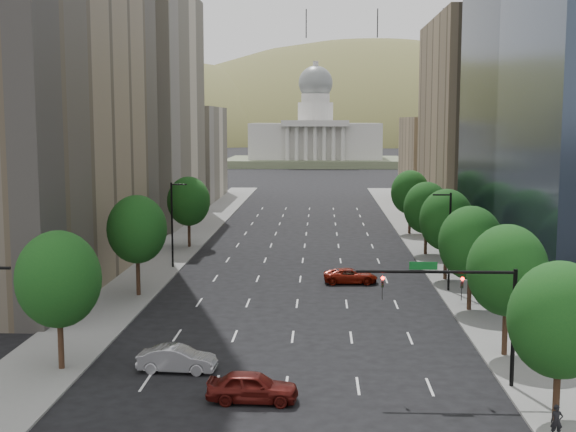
# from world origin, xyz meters

# --- Properties ---
(sidewalk_left) EXTENTS (6.00, 200.00, 0.15)m
(sidewalk_left) POSITION_xyz_m (-15.50, 60.00, 0.07)
(sidewalk_left) COLOR slate
(sidewalk_left) RESTS_ON ground
(sidewalk_right) EXTENTS (6.00, 200.00, 0.15)m
(sidewalk_right) POSITION_xyz_m (15.50, 60.00, 0.07)
(sidewalk_right) COLOR slate
(sidewalk_right) RESTS_ON ground
(midrise_cream_left) EXTENTS (14.00, 30.00, 35.00)m
(midrise_cream_left) POSITION_xyz_m (-25.00, 103.00, 17.50)
(midrise_cream_left) COLOR beige
(midrise_cream_left) RESTS_ON ground
(filler_left) EXTENTS (14.00, 26.00, 18.00)m
(filler_left) POSITION_xyz_m (-25.00, 136.00, 9.00)
(filler_left) COLOR beige
(filler_left) RESTS_ON ground
(parking_tan_right) EXTENTS (14.00, 30.00, 30.00)m
(parking_tan_right) POSITION_xyz_m (25.00, 100.00, 15.00)
(parking_tan_right) COLOR #8C7759
(parking_tan_right) RESTS_ON ground
(filler_right) EXTENTS (14.00, 26.00, 16.00)m
(filler_right) POSITION_xyz_m (25.00, 133.00, 8.00)
(filler_right) COLOR #8C7759
(filler_right) RESTS_ON ground
(tree_right_0) EXTENTS (5.20, 5.20, 8.39)m
(tree_right_0) POSITION_xyz_m (14.00, 25.00, 5.39)
(tree_right_0) COLOR #382316
(tree_right_0) RESTS_ON ground
(tree_right_1) EXTENTS (5.20, 5.20, 8.75)m
(tree_right_1) POSITION_xyz_m (14.00, 36.00, 5.75)
(tree_right_1) COLOR #382316
(tree_right_1) RESTS_ON ground
(tree_right_2) EXTENTS (5.20, 5.20, 8.61)m
(tree_right_2) POSITION_xyz_m (14.00, 48.00, 5.60)
(tree_right_2) COLOR #382316
(tree_right_2) RESTS_ON ground
(tree_right_3) EXTENTS (5.20, 5.20, 8.89)m
(tree_right_3) POSITION_xyz_m (14.00, 60.00, 5.89)
(tree_right_3) COLOR #382316
(tree_right_3) RESTS_ON ground
(tree_right_4) EXTENTS (5.20, 5.20, 8.46)m
(tree_right_4) POSITION_xyz_m (14.00, 74.00, 5.46)
(tree_right_4) COLOR #382316
(tree_right_4) RESTS_ON ground
(tree_right_5) EXTENTS (5.20, 5.20, 8.75)m
(tree_right_5) POSITION_xyz_m (14.00, 90.00, 5.75)
(tree_right_5) COLOR #382316
(tree_right_5) RESTS_ON ground
(tree_left_0) EXTENTS (5.20, 5.20, 8.75)m
(tree_left_0) POSITION_xyz_m (-14.00, 32.00, 5.75)
(tree_left_0) COLOR #382316
(tree_left_0) RESTS_ON ground
(tree_left_1) EXTENTS (5.20, 5.20, 8.97)m
(tree_left_1) POSITION_xyz_m (-14.00, 52.00, 5.96)
(tree_left_1) COLOR #382316
(tree_left_1) RESTS_ON ground
(tree_left_2) EXTENTS (5.20, 5.20, 8.68)m
(tree_left_2) POSITION_xyz_m (-14.00, 78.00, 5.68)
(tree_left_2) COLOR #382316
(tree_left_2) RESTS_ON ground
(streetlight_rn) EXTENTS (1.70, 0.20, 9.00)m
(streetlight_rn) POSITION_xyz_m (13.44, 55.00, 4.84)
(streetlight_rn) COLOR black
(streetlight_rn) RESTS_ON ground
(streetlight_ln) EXTENTS (1.70, 0.20, 9.00)m
(streetlight_ln) POSITION_xyz_m (-13.44, 65.00, 4.84)
(streetlight_ln) COLOR black
(streetlight_ln) RESTS_ON ground
(traffic_signal) EXTENTS (9.12, 0.40, 7.38)m
(traffic_signal) POSITION_xyz_m (10.53, 30.00, 5.17)
(traffic_signal) COLOR black
(traffic_signal) RESTS_ON ground
(capitol) EXTENTS (60.00, 40.00, 35.20)m
(capitol) POSITION_xyz_m (0.00, 249.71, 8.58)
(capitol) COLOR #596647
(capitol) RESTS_ON ground
(foothills) EXTENTS (720.00, 413.00, 263.00)m
(foothills) POSITION_xyz_m (34.67, 599.39, -37.78)
(foothills) COLOR olive
(foothills) RESTS_ON ground
(car_maroon) EXTENTS (5.10, 2.21, 1.71)m
(car_maroon) POSITION_xyz_m (-1.74, 27.25, 0.86)
(car_maroon) COLOR #50110D
(car_maroon) RESTS_ON ground
(car_silver) EXTENTS (4.93, 2.00, 1.59)m
(car_silver) POSITION_xyz_m (-6.82, 32.12, 0.79)
(car_silver) COLOR #99999E
(car_silver) RESTS_ON ground
(car_red_far) EXTENTS (5.22, 2.61, 1.42)m
(car_red_far) POSITION_xyz_m (4.82, 58.36, 0.71)
(car_red_far) COLOR maroon
(car_red_far) RESTS_ON ground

